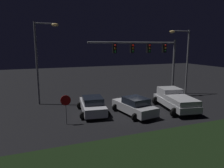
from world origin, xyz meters
TOP-DOWN VIEW (x-y plane):
  - ground_plane at (0.00, 0.00)m, footprint 80.00×80.00m
  - grass_median at (0.00, -8.32)m, footprint 25.01×5.63m
  - pickup_truck at (3.51, -1.59)m, footprint 3.52×5.67m
  - car_sedan at (-3.86, -0.07)m, footprint 2.88×4.61m
  - car_sedan_far at (-0.61, -1.60)m, footprint 2.90×4.62m
  - traffic_signal_gantry at (3.50, 3.10)m, footprint 10.32×0.56m
  - street_lamp_left at (-7.56, 4.73)m, footprint 2.32×0.44m
  - street_lamp_right at (8.35, 3.29)m, footprint 2.85×0.44m
  - stop_sign at (-6.41, -1.87)m, footprint 0.76×0.08m

SIDE VIEW (x-z plane):
  - ground_plane at x=0.00m, z-range 0.00..0.00m
  - grass_median at x=0.00m, z-range 0.00..0.10m
  - car_sedan at x=-3.86m, z-range -0.02..1.49m
  - car_sedan_far at x=-0.61m, z-range -0.02..1.49m
  - pickup_truck at x=3.51m, z-range 0.10..1.90m
  - stop_sign at x=-6.41m, z-range 0.45..2.68m
  - street_lamp_right at x=8.35m, z-range 1.05..8.63m
  - traffic_signal_gantry at x=3.50m, z-range 1.78..8.28m
  - street_lamp_left at x=-7.56m, z-range 1.03..9.05m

